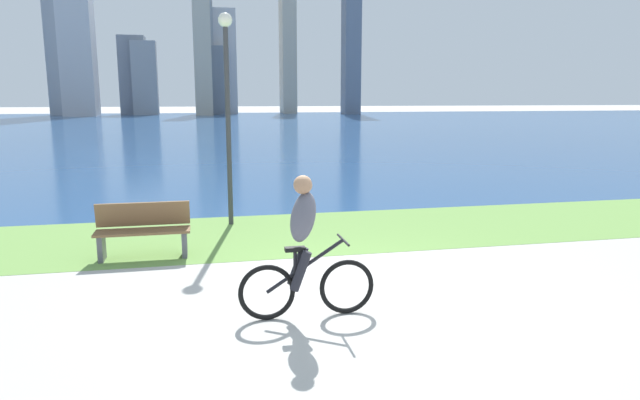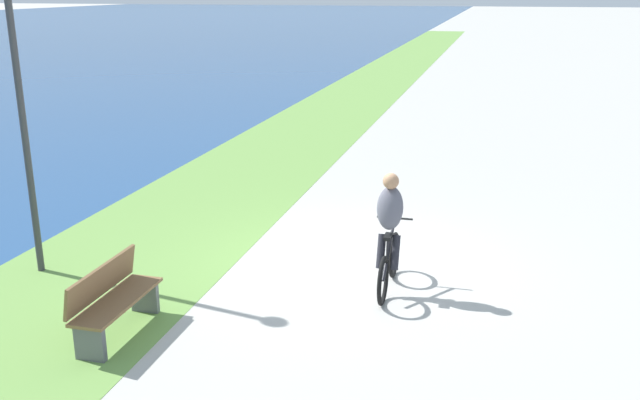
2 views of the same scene
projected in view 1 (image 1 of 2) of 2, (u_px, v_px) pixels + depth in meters
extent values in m
plane|color=#B2AFA8|center=(350.00, 289.00, 7.67)|extent=(300.00, 300.00, 0.00)
cube|color=#6B9947|center=(305.00, 232.00, 10.90)|extent=(120.00, 3.47, 0.01)
cube|color=navy|center=(221.00, 125.00, 52.35)|extent=(300.00, 82.77, 0.00)
torus|color=black|center=(347.00, 287.00, 6.76)|extent=(0.68, 0.06, 0.68)
torus|color=black|center=(267.00, 292.00, 6.56)|extent=(0.68, 0.06, 0.68)
cylinder|color=black|center=(305.00, 266.00, 6.60)|extent=(0.94, 0.04, 0.63)
cylinder|color=black|center=(295.00, 271.00, 6.59)|extent=(0.04, 0.04, 0.49)
cube|color=black|center=(295.00, 249.00, 6.54)|extent=(0.24, 0.10, 0.05)
cylinder|color=black|center=(343.00, 240.00, 6.64)|extent=(0.03, 0.52, 0.03)
ellipsoid|color=#595966|center=(303.00, 217.00, 6.49)|extent=(0.40, 0.36, 0.65)
sphere|color=#A57A59|center=(303.00, 185.00, 6.42)|extent=(0.22, 0.22, 0.22)
cylinder|color=#26262D|center=(298.00, 266.00, 6.69)|extent=(0.27, 0.11, 0.49)
cylinder|color=#26262D|center=(301.00, 271.00, 6.50)|extent=(0.27, 0.11, 0.49)
cube|color=brown|center=(143.00, 231.00, 9.07)|extent=(1.50, 0.45, 0.04)
cube|color=brown|center=(143.00, 214.00, 9.21)|extent=(1.50, 0.11, 0.40)
cube|color=#595960|center=(185.00, 243.00, 9.24)|extent=(0.08, 0.37, 0.45)
cube|color=#595960|center=(102.00, 247.00, 8.97)|extent=(0.08, 0.37, 0.45)
cylinder|color=#38383D|center=(228.00, 128.00, 11.22)|extent=(0.10, 0.10, 3.97)
sphere|color=white|center=(225.00, 20.00, 10.84)|extent=(0.28, 0.28, 0.28)
cube|color=#8C939E|center=(59.00, 36.00, 78.58)|extent=(3.18, 3.43, 22.07)
cube|color=#B7B7BC|center=(75.00, 15.00, 73.94)|extent=(4.18, 4.26, 26.68)
cube|color=slate|center=(133.00, 76.00, 82.67)|extent=(3.78, 3.69, 11.36)
cube|color=#8C939E|center=(145.00, 78.00, 80.69)|extent=(3.49, 2.29, 10.46)
cube|color=#ADA899|center=(202.00, 46.00, 78.29)|extent=(2.40, 3.59, 19.16)
cube|color=#8C939E|center=(206.00, 36.00, 83.94)|extent=(2.08, 3.88, 23.16)
cube|color=slate|center=(208.00, 70.00, 86.35)|extent=(3.20, 2.32, 13.40)
cube|color=slate|center=(217.00, 81.00, 84.04)|extent=(3.28, 2.93, 10.02)
cube|color=#B7B7BC|center=(223.00, 62.00, 84.76)|extent=(4.09, 2.52, 15.58)
cube|color=#ADA899|center=(288.00, 40.00, 88.16)|extent=(2.19, 4.47, 22.74)
cube|color=slate|center=(351.00, 32.00, 83.89)|extent=(2.43, 2.98, 24.35)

